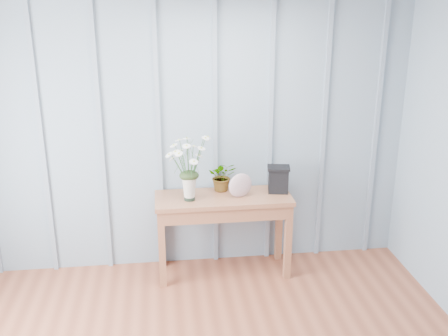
{
  "coord_description": "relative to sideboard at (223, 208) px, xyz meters",
  "views": [
    {
      "loc": [
        -0.23,
        -2.25,
        2.49
      ],
      "look_at": [
        0.29,
        1.94,
        1.03
      ],
      "focal_mm": 42.0,
      "sensor_mm": 36.0,
      "label": 1
    }
  ],
  "objects": [
    {
      "name": "room_shell",
      "position": [
        -0.29,
        -1.08,
        1.35
      ],
      "size": [
        4.0,
        4.5,
        2.5
      ],
      "color": "#859AAC",
      "rests_on": "ground"
    },
    {
      "name": "sideboard",
      "position": [
        0.0,
        0.0,
        0.0
      ],
      "size": [
        1.2,
        0.45,
        0.75
      ],
      "color": "brown",
      "rests_on": "ground"
    },
    {
      "name": "daisy_vase",
      "position": [
        -0.3,
        -0.05,
        0.48
      ],
      "size": [
        0.41,
        0.31,
        0.58
      ],
      "color": "black",
      "rests_on": "sideboard"
    },
    {
      "name": "spider_plant",
      "position": [
        0.01,
        0.14,
        0.25
      ],
      "size": [
        0.25,
        0.22,
        0.27
      ],
      "primitive_type": "imported",
      "rotation": [
        0.0,
        0.0,
        -0.04
      ],
      "color": "#1F3116",
      "rests_on": "sideboard"
    },
    {
      "name": "felt_disc_vessel",
      "position": [
        0.15,
        -0.04,
        0.22
      ],
      "size": [
        0.23,
        0.12,
        0.22
      ],
      "primitive_type": "ellipsoid",
      "rotation": [
        0.0,
        0.0,
        0.27
      ],
      "color": "#8D546B",
      "rests_on": "sideboard"
    },
    {
      "name": "carved_box",
      "position": [
        0.5,
        0.04,
        0.24
      ],
      "size": [
        0.22,
        0.19,
        0.24
      ],
      "color": "black",
      "rests_on": "sideboard"
    }
  ]
}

